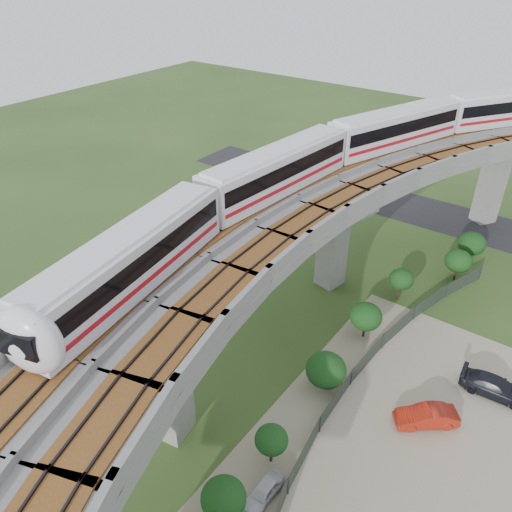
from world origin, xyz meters
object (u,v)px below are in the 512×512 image
at_px(car_white, 263,492).
at_px(metro_train, 355,155).
at_px(car_dark, 495,387).
at_px(car_red, 426,416).

bearing_deg(car_white, metro_train, 106.07).
bearing_deg(car_dark, car_white, 147.38).
distance_m(metro_train, car_red, 20.87).
height_order(car_white, car_red, car_red).
xyz_separation_m(car_red, car_dark, (2.97, 5.39, -0.00)).
relative_size(metro_train, car_red, 14.56).
height_order(metro_train, car_dark, metro_train).
xyz_separation_m(metro_train, car_red, (12.54, -12.00, -11.59)).
height_order(car_red, car_dark, car_red).
bearing_deg(car_dark, metro_train, 62.53).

